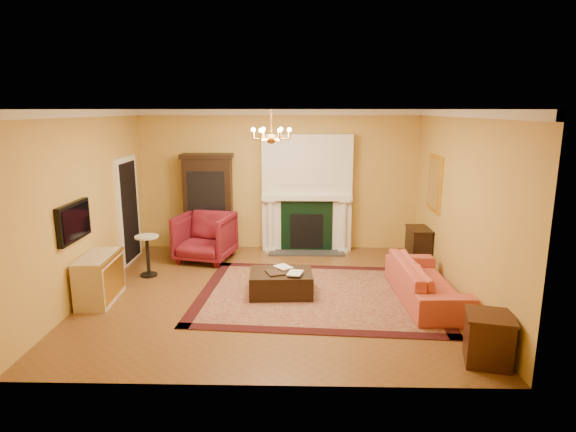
{
  "coord_description": "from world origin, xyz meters",
  "views": [
    {
      "loc": [
        0.44,
        -7.55,
        3.0
      ],
      "look_at": [
        0.25,
        0.3,
        1.25
      ],
      "focal_mm": 30.0,
      "sensor_mm": 36.0,
      "label": 1
    }
  ],
  "objects_px": {
    "coral_sofa": "(427,275)",
    "end_table": "(488,340)",
    "china_cabinet": "(209,205)",
    "pedestal_table": "(148,253)",
    "leather_ottoman": "(281,283)",
    "wingback_armchair": "(205,235)",
    "console_table": "(418,247)",
    "commode": "(99,278)"
  },
  "relations": [
    {
      "from": "china_cabinet",
      "to": "commode",
      "type": "xyz_separation_m",
      "value": [
        -1.23,
        -2.88,
        -0.62
      ]
    },
    {
      "from": "console_table",
      "to": "leather_ottoman",
      "type": "distance_m",
      "value": 3.11
    },
    {
      "from": "china_cabinet",
      "to": "pedestal_table",
      "type": "xyz_separation_m",
      "value": [
        -0.82,
        -1.7,
        -0.56
      ]
    },
    {
      "from": "wingback_armchair",
      "to": "console_table",
      "type": "xyz_separation_m",
      "value": [
        4.24,
        -0.17,
        -0.17
      ]
    },
    {
      "from": "wingback_armchair",
      "to": "commode",
      "type": "bearing_deg",
      "value": -107.62
    },
    {
      "from": "pedestal_table",
      "to": "end_table",
      "type": "bearing_deg",
      "value": -30.6
    },
    {
      "from": "commode",
      "to": "leather_ottoman",
      "type": "bearing_deg",
      "value": 3.62
    },
    {
      "from": "commode",
      "to": "coral_sofa",
      "type": "bearing_deg",
      "value": -1.13
    },
    {
      "from": "pedestal_table",
      "to": "wingback_armchair",
      "type": "bearing_deg",
      "value": 48.24
    },
    {
      "from": "commode",
      "to": "console_table",
      "type": "xyz_separation_m",
      "value": [
        5.51,
        1.98,
        -0.02
      ]
    },
    {
      "from": "pedestal_table",
      "to": "commode",
      "type": "relative_size",
      "value": 0.76
    },
    {
      "from": "coral_sofa",
      "to": "commode",
      "type": "bearing_deg",
      "value": 89.3
    },
    {
      "from": "wingback_armchair",
      "to": "end_table",
      "type": "relative_size",
      "value": 1.8
    },
    {
      "from": "commode",
      "to": "leather_ottoman",
      "type": "height_order",
      "value": "commode"
    },
    {
      "from": "wingback_armchair",
      "to": "coral_sofa",
      "type": "distance_m",
      "value": 4.41
    },
    {
      "from": "coral_sofa",
      "to": "end_table",
      "type": "bearing_deg",
      "value": -175.2
    },
    {
      "from": "china_cabinet",
      "to": "console_table",
      "type": "bearing_deg",
      "value": -14.32
    },
    {
      "from": "console_table",
      "to": "china_cabinet",
      "type": "bearing_deg",
      "value": 166.48
    },
    {
      "from": "commode",
      "to": "leather_ottoman",
      "type": "relative_size",
      "value": 0.99
    },
    {
      "from": "china_cabinet",
      "to": "wingback_armchair",
      "type": "xyz_separation_m",
      "value": [
        0.04,
        -0.72,
        -0.47
      ]
    },
    {
      "from": "coral_sofa",
      "to": "leather_ottoman",
      "type": "bearing_deg",
      "value": 83.39
    },
    {
      "from": "wingback_armchair",
      "to": "coral_sofa",
      "type": "bearing_deg",
      "value": -14.06
    },
    {
      "from": "commode",
      "to": "coral_sofa",
      "type": "relative_size",
      "value": 0.47
    },
    {
      "from": "end_table",
      "to": "console_table",
      "type": "relative_size",
      "value": 0.83
    },
    {
      "from": "pedestal_table",
      "to": "coral_sofa",
      "type": "relative_size",
      "value": 0.35
    },
    {
      "from": "commode",
      "to": "leather_ottoman",
      "type": "xyz_separation_m",
      "value": [
        2.88,
        0.33,
        -0.17
      ]
    },
    {
      "from": "end_table",
      "to": "leather_ottoman",
      "type": "bearing_deg",
      "value": 140.5
    },
    {
      "from": "china_cabinet",
      "to": "console_table",
      "type": "xyz_separation_m",
      "value": [
        4.28,
        -0.9,
        -0.64
      ]
    },
    {
      "from": "pedestal_table",
      "to": "console_table",
      "type": "height_order",
      "value": "pedestal_table"
    },
    {
      "from": "end_table",
      "to": "leather_ottoman",
      "type": "height_order",
      "value": "end_table"
    },
    {
      "from": "china_cabinet",
      "to": "leather_ottoman",
      "type": "relative_size",
      "value": 1.97
    },
    {
      "from": "console_table",
      "to": "leather_ottoman",
      "type": "xyz_separation_m",
      "value": [
        -2.63,
        -1.66,
        -0.15
      ]
    },
    {
      "from": "china_cabinet",
      "to": "coral_sofa",
      "type": "height_order",
      "value": "china_cabinet"
    },
    {
      "from": "coral_sofa",
      "to": "console_table",
      "type": "bearing_deg",
      "value": -11.93
    },
    {
      "from": "pedestal_table",
      "to": "commode",
      "type": "distance_m",
      "value": 1.26
    },
    {
      "from": "wingback_armchair",
      "to": "pedestal_table",
      "type": "distance_m",
      "value": 1.3
    },
    {
      "from": "wingback_armchair",
      "to": "console_table",
      "type": "height_order",
      "value": "wingback_armchair"
    },
    {
      "from": "wingback_armchair",
      "to": "leather_ottoman",
      "type": "bearing_deg",
      "value": -35.86
    },
    {
      "from": "end_table",
      "to": "leather_ottoman",
      "type": "distance_m",
      "value": 3.34
    },
    {
      "from": "coral_sofa",
      "to": "console_table",
      "type": "relative_size",
      "value": 3.03
    },
    {
      "from": "china_cabinet",
      "to": "coral_sofa",
      "type": "distance_m",
      "value": 4.85
    },
    {
      "from": "china_cabinet",
      "to": "leather_ottoman",
      "type": "distance_m",
      "value": 3.14
    }
  ]
}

